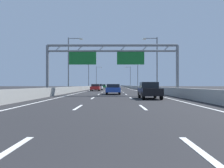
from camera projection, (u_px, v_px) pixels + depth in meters
The scene contains 55 objects.
ground_plane at pixel (113, 88), 100.58m from camera, with size 260.00×260.00×0.00m, color #262628.
lane_dash_left_0 at pixel (0, 156), 4.10m from camera, with size 0.16×3.00×0.01m, color white.
lane_dash_left_1 at pixel (78, 107), 13.10m from camera, with size 0.16×3.00×0.01m, color white.
lane_dash_left_2 at pixel (93, 98), 22.10m from camera, with size 0.16×3.00×0.01m, color white.
lane_dash_left_3 at pixel (99, 94), 31.10m from camera, with size 0.16×3.00×0.01m, color white.
lane_dash_left_4 at pixel (102, 92), 40.10m from camera, with size 0.16×3.00×0.01m, color white.
lane_dash_left_5 at pixel (104, 91), 49.09m from camera, with size 0.16×3.00×0.01m, color white.
lane_dash_left_6 at pixel (106, 90), 58.09m from camera, with size 0.16×3.00×0.01m, color white.
lane_dash_left_7 at pixel (107, 89), 67.09m from camera, with size 0.16×3.00×0.01m, color white.
lane_dash_left_8 at pixel (108, 89), 76.09m from camera, with size 0.16×3.00×0.01m, color white.
lane_dash_left_9 at pixel (108, 88), 85.09m from camera, with size 0.16×3.00×0.01m, color white.
lane_dash_left_10 at pixel (109, 88), 94.09m from camera, with size 0.16×3.00×0.01m, color white.
lane_dash_left_11 at pixel (109, 88), 103.09m from camera, with size 0.16×3.00×0.01m, color white.
lane_dash_left_12 at pixel (110, 88), 112.09m from camera, with size 0.16×3.00×0.01m, color white.
lane_dash_left_13 at pixel (110, 87), 121.09m from camera, with size 0.16×3.00×0.01m, color white.
lane_dash_left_14 at pixel (110, 87), 130.09m from camera, with size 0.16×3.00×0.01m, color white.
lane_dash_left_15 at pixel (110, 87), 139.09m from camera, with size 0.16×3.00×0.01m, color white.
lane_dash_left_16 at pixel (111, 87), 148.09m from camera, with size 0.16×3.00×0.01m, color white.
lane_dash_left_17 at pixel (111, 87), 157.09m from camera, with size 0.16×3.00×0.01m, color white.
lane_dash_right_0 at pixel (207, 157), 4.07m from camera, with size 0.16×3.00×0.01m, color white.
lane_dash_right_1 at pixel (143, 107), 13.07m from camera, with size 0.16×3.00×0.01m, color white.
lane_dash_right_2 at pixel (131, 98), 22.07m from camera, with size 0.16×3.00×0.01m, color white.
lane_dash_right_3 at pixel (126, 94), 31.07m from camera, with size 0.16×3.00×0.01m, color white.
lane_dash_right_4 at pixel (123, 92), 40.07m from camera, with size 0.16×3.00×0.01m, color white.
lane_dash_right_5 at pixel (121, 91), 49.07m from camera, with size 0.16×3.00×0.01m, color white.
lane_dash_right_6 at pixel (120, 90), 58.07m from camera, with size 0.16×3.00×0.01m, color white.
lane_dash_right_7 at pixel (119, 89), 67.07m from camera, with size 0.16×3.00×0.01m, color white.
lane_dash_right_8 at pixel (119, 89), 76.07m from camera, with size 0.16×3.00×0.01m, color white.
lane_dash_right_9 at pixel (118, 88), 85.07m from camera, with size 0.16×3.00×0.01m, color white.
lane_dash_right_10 at pixel (118, 88), 94.07m from camera, with size 0.16×3.00×0.01m, color white.
lane_dash_right_11 at pixel (117, 88), 103.07m from camera, with size 0.16×3.00×0.01m, color white.
lane_dash_right_12 at pixel (117, 88), 112.07m from camera, with size 0.16×3.00×0.01m, color white.
lane_dash_right_13 at pixel (117, 87), 121.07m from camera, with size 0.16×3.00×0.01m, color white.
lane_dash_right_14 at pixel (117, 87), 130.07m from camera, with size 0.16×3.00×0.01m, color white.
lane_dash_right_15 at pixel (116, 87), 139.07m from camera, with size 0.16×3.00×0.01m, color white.
lane_dash_right_16 at pixel (116, 87), 148.07m from camera, with size 0.16×3.00×0.01m, color white.
lane_dash_right_17 at pixel (116, 87), 157.06m from camera, with size 0.16×3.00×0.01m, color white.
edge_line_left at pixel (99, 88), 88.62m from camera, with size 0.16×176.00×0.01m, color white.
edge_line_right at pixel (127, 88), 88.54m from camera, with size 0.16×176.00×0.01m, color white.
barrier_left at pixel (99, 87), 110.63m from camera, with size 0.45×220.00×0.95m.
barrier_right at pixel (128, 87), 110.53m from camera, with size 0.45×220.00×0.95m.
sign_gantry at pixel (111, 56), 29.40m from camera, with size 16.60×0.36×6.36m.
streetlamp_left_mid at pixel (70, 61), 40.96m from camera, with size 2.58×0.28×9.50m.
streetlamp_right_mid at pixel (156, 61), 40.85m from camera, with size 2.58×0.28×9.50m.
streetlamp_left_far at pixel (89, 72), 73.87m from camera, with size 2.58×0.28×9.50m.
streetlamp_right_far at pixel (137, 72), 73.76m from camera, with size 2.58×0.28×9.50m.
streetlamp_left_distant at pixel (97, 76), 106.78m from camera, with size 2.58×0.28×9.50m.
streetlamp_right_distant at pixel (130, 76), 106.67m from camera, with size 2.58×0.28×9.50m.
blue_car at pixel (113, 89), 31.36m from camera, with size 1.88×4.57×1.36m.
green_car at pixel (104, 86), 86.93m from camera, with size 1.72×4.39×1.51m.
silver_car at pixel (114, 86), 120.04m from camera, with size 1.86×4.21×1.47m.
yellow_car at pixel (113, 86), 133.67m from camera, with size 1.76×4.55×1.51m.
black_car at pixel (149, 90), 21.48m from camera, with size 1.74×4.16×1.52m.
red_car at pixel (95, 87), 49.21m from camera, with size 1.86×4.46×1.42m.
white_car at pixel (99, 87), 57.99m from camera, with size 1.77×4.54×1.46m.
Camera 1 is at (0.18, -0.59, 1.25)m, focal length 37.82 mm.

